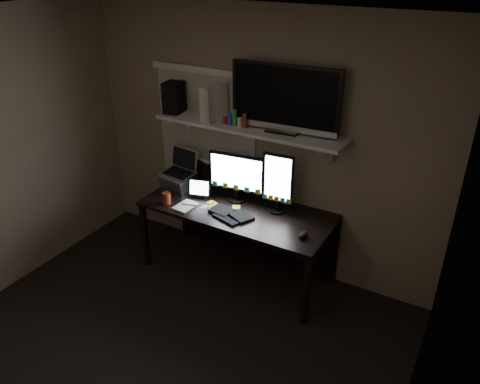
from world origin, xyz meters
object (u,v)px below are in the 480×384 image
Objects in this scene: monitor_portrait at (278,183)px; tablet at (200,188)px; laptop at (178,170)px; cup at (167,198)px; tv at (285,99)px; mouse at (303,235)px; game_console at (214,102)px; monitor_landscape at (237,177)px; desk at (243,219)px; speaker at (174,97)px; keyboard at (231,214)px.

monitor_portrait is 0.80m from tablet.
laptop reaches higher than cup.
tv is at bearing 14.39° from laptop.
laptop is at bearing -176.22° from tv.
game_console is at bearing 169.76° from mouse.
tv is (0.42, 0.08, 0.79)m from monitor_landscape.
monitor_portrait reaches higher than desk.
speaker is (-1.14, 0.05, 0.61)m from monitor_portrait.
desk is at bearing -13.88° from speaker.
keyboard is at bearing -86.52° from desk.
monitor_portrait is at bearing 3.90° from desk.
game_console is at bearing 160.96° from monitor_landscape.
monitor_portrait reaches higher than keyboard.
mouse is at bearing -47.16° from tv.
game_console is 0.44m from speaker.
monitor_portrait is (0.43, -0.00, 0.04)m from monitor_landscape.
tablet is at bearing -89.63° from game_console.
game_console is (0.27, 0.45, 0.85)m from cup.
game_console is at bearing 169.97° from monitor_portrait.
mouse is at bearing -1.97° from laptop.
keyboard is at bearing -174.03° from mouse.
keyboard is 1.32× the size of game_console.
desk is 0.58m from monitor_portrait.
keyboard is (-0.33, -0.27, -0.27)m from monitor_portrait.
mouse is 1.16m from tablet.
tv reaches higher than desk.
speaker reaches higher than laptop.
keyboard is 1.45× the size of speaker.
mouse is (0.81, -0.29, -0.22)m from monitor_landscape.
speaker is (-0.17, 0.43, 0.84)m from cup.
speaker reaches higher than desk.
mouse is at bearing -24.91° from tablet.
speaker is (-0.72, 0.05, 0.65)m from monitor_landscape.
mouse is 0.34× the size of game_console.
laptop is at bearing 178.29° from monitor_landscape.
speaker is (-0.80, 0.07, 1.07)m from desk.
game_console is at bearing 166.65° from desk.
desk is 0.43m from monitor_landscape.
speaker is (-1.53, 0.34, 0.88)m from mouse.
game_console is at bearing 58.61° from cup.
laptop is at bearing 177.84° from monitor_portrait.
desk is 8.15× the size of tablet.
monitor_landscape is 1.90× the size of speaker.
speaker is at bearing 111.52° from cup.
tablet is (-0.76, -0.12, -0.19)m from monitor_portrait.
speaker reaches higher than mouse.
tv is at bearing 17.15° from desk.
tablet is 0.76× the size of speaker.
speaker is (-1.14, -0.03, -0.14)m from tv.
tablet reaches higher than mouse.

